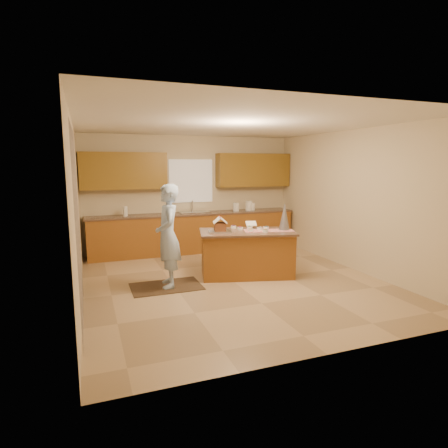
% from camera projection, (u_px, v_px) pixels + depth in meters
% --- Properties ---
extents(floor, '(5.50, 5.50, 0.00)m').
position_uv_depth(floor, '(233.00, 281.00, 6.59)').
color(floor, tan).
rests_on(floor, ground).
extents(ceiling, '(5.50, 5.50, 0.00)m').
position_uv_depth(ceiling, '(234.00, 124.00, 6.17)').
color(ceiling, silver).
rests_on(ceiling, floor).
extents(wall_back, '(5.50, 5.50, 0.00)m').
position_uv_depth(wall_back, '(191.00, 194.00, 8.92)').
color(wall_back, beige).
rests_on(wall_back, floor).
extents(wall_front, '(5.50, 5.50, 0.00)m').
position_uv_depth(wall_front, '(333.00, 232.00, 3.83)').
color(wall_front, beige).
rests_on(wall_front, floor).
extents(wall_left, '(5.50, 5.50, 0.00)m').
position_uv_depth(wall_left, '(77.00, 212.00, 5.52)').
color(wall_left, beige).
rests_on(wall_left, floor).
extents(wall_right, '(5.50, 5.50, 0.00)m').
position_uv_depth(wall_right, '(353.00, 200.00, 7.24)').
color(wall_right, beige).
rests_on(wall_right, floor).
extents(stone_accent, '(0.00, 2.50, 2.50)m').
position_uv_depth(stone_accent, '(78.00, 226.00, 4.80)').
color(stone_accent, gray).
rests_on(stone_accent, wall_left).
extents(window_curtain, '(1.05, 0.03, 1.00)m').
position_uv_depth(window_curtain, '(191.00, 181.00, 8.85)').
color(window_curtain, white).
rests_on(window_curtain, wall_back).
extents(back_counter_base, '(4.80, 0.60, 0.88)m').
position_uv_depth(back_counter_base, '(195.00, 233.00, 8.79)').
color(back_counter_base, brown).
rests_on(back_counter_base, floor).
extents(back_counter_top, '(4.85, 0.63, 0.04)m').
position_uv_depth(back_counter_top, '(194.00, 214.00, 8.72)').
color(back_counter_top, brown).
rests_on(back_counter_top, back_counter_base).
extents(upper_cabinet_left, '(1.85, 0.35, 0.80)m').
position_uv_depth(upper_cabinet_left, '(124.00, 171.00, 8.14)').
color(upper_cabinet_left, brown).
rests_on(upper_cabinet_left, wall_back).
extents(upper_cabinet_right, '(1.85, 0.35, 0.80)m').
position_uv_depth(upper_cabinet_right, '(253.00, 170.00, 9.20)').
color(upper_cabinet_right, brown).
rests_on(upper_cabinet_right, wall_back).
extents(sink, '(0.70, 0.45, 0.12)m').
position_uv_depth(sink, '(194.00, 214.00, 8.72)').
color(sink, silver).
rests_on(sink, back_counter_top).
extents(faucet, '(0.03, 0.03, 0.28)m').
position_uv_depth(faucet, '(192.00, 206.00, 8.86)').
color(faucet, silver).
rests_on(faucet, back_counter_top).
extents(island_base, '(1.78, 1.20, 0.80)m').
position_uv_depth(island_base, '(247.00, 254.00, 6.90)').
color(island_base, brown).
rests_on(island_base, floor).
extents(island_top, '(1.87, 1.29, 0.04)m').
position_uv_depth(island_top, '(247.00, 232.00, 6.84)').
color(island_top, brown).
rests_on(island_top, island_base).
extents(table_runner, '(0.96, 0.54, 0.01)m').
position_uv_depth(table_runner, '(269.00, 230.00, 6.87)').
color(table_runner, '#AB0C0F').
rests_on(table_runner, island_top).
extents(baking_tray, '(0.48, 0.40, 0.02)m').
position_uv_depth(baking_tray, '(220.00, 231.00, 6.74)').
color(baking_tray, silver).
rests_on(baking_tray, island_top).
extents(cookbook, '(0.23, 0.20, 0.09)m').
position_uv_depth(cookbook, '(251.00, 224.00, 7.17)').
color(cookbook, white).
rests_on(cookbook, island_top).
extents(tinsel_tree, '(0.24, 0.24, 0.50)m').
position_uv_depth(tinsel_tree, '(284.00, 217.00, 6.91)').
color(tinsel_tree, '#9D9FA9').
rests_on(tinsel_tree, island_top).
extents(rug, '(1.16, 0.76, 0.01)m').
position_uv_depth(rug, '(166.00, 286.00, 6.29)').
color(rug, black).
rests_on(rug, floor).
extents(boy, '(0.47, 0.66, 1.71)m').
position_uv_depth(boy, '(168.00, 236.00, 6.18)').
color(boy, '#AAC8F2').
rests_on(boy, rug).
extents(canister_a, '(0.14, 0.14, 0.20)m').
position_uv_depth(canister_a, '(236.00, 207.00, 9.06)').
color(canister_a, white).
rests_on(canister_a, back_counter_top).
extents(canister_b, '(0.16, 0.16, 0.23)m').
position_uv_depth(canister_b, '(249.00, 206.00, 9.17)').
color(canister_b, white).
rests_on(canister_b, back_counter_top).
extents(canister_c, '(0.13, 0.13, 0.18)m').
position_uv_depth(canister_c, '(252.00, 207.00, 9.21)').
color(canister_c, white).
rests_on(canister_c, back_counter_top).
extents(paper_towel, '(0.10, 0.10, 0.22)m').
position_uv_depth(paper_towel, '(125.00, 211.00, 8.16)').
color(paper_towel, white).
rests_on(paper_towel, back_counter_top).
extents(gingerbread_house, '(0.30, 0.31, 0.26)m').
position_uv_depth(gingerbread_house, '(220.00, 225.00, 6.72)').
color(gingerbread_house, brown).
rests_on(gingerbread_house, baking_tray).
extents(candy_bowls, '(0.65, 0.68, 0.05)m').
position_uv_depth(candy_bowls, '(252.00, 229.00, 6.95)').
color(candy_bowls, gold).
rests_on(candy_bowls, island_top).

